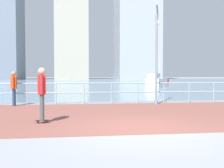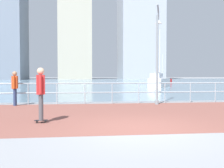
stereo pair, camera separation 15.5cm
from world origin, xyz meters
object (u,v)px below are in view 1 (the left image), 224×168
(sailboat_white, at_px, (157,82))
(sailboat_teal, at_px, (159,80))
(lamppost, at_px, (157,49))
(skateboarder, at_px, (42,90))
(bystander, at_px, (14,85))

(sailboat_white, height_order, sailboat_teal, sailboat_white)
(lamppost, bearing_deg, sailboat_white, 72.83)
(skateboarder, height_order, sailboat_teal, sailboat_teal)
(lamppost, relative_size, sailboat_white, 0.72)
(bystander, height_order, sailboat_teal, sailboat_teal)
(lamppost, relative_size, sailboat_teal, 0.97)
(lamppost, relative_size, skateboarder, 2.96)
(lamppost, xyz_separation_m, sailboat_white, (5.37, 17.37, -2.12))
(bystander, bearing_deg, sailboat_white, 54.41)
(bystander, bearing_deg, lamppost, -0.76)
(bystander, xyz_separation_m, sailboat_teal, (17.29, 31.99, -0.48))
(lamppost, height_order, bystander, lamppost)
(lamppost, bearing_deg, sailboat_teal, 72.21)
(sailboat_white, bearing_deg, sailboat_teal, 71.49)
(lamppost, bearing_deg, bystander, 179.24)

